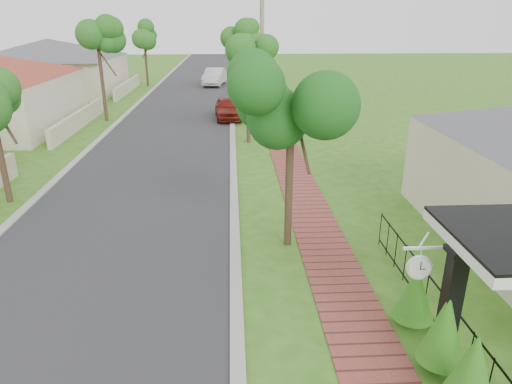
# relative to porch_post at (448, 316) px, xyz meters

# --- Properties ---
(ground) EXTENTS (160.00, 160.00, 0.00)m
(ground) POSITION_rel_porch_post_xyz_m (-4.55, 1.00, -1.12)
(ground) COLOR #2F6618
(ground) RESTS_ON ground
(road) EXTENTS (7.00, 120.00, 0.02)m
(road) POSITION_rel_porch_post_xyz_m (-7.55, 21.00, -1.12)
(road) COLOR #28282B
(road) RESTS_ON ground
(kerb_right) EXTENTS (0.30, 120.00, 0.10)m
(kerb_right) POSITION_rel_porch_post_xyz_m (-3.90, 21.00, -1.12)
(kerb_right) COLOR #9E9E99
(kerb_right) RESTS_ON ground
(kerb_left) EXTENTS (0.30, 120.00, 0.10)m
(kerb_left) POSITION_rel_porch_post_xyz_m (-11.20, 21.00, -1.12)
(kerb_left) COLOR #9E9E99
(kerb_left) RESTS_ON ground
(sidewalk) EXTENTS (1.50, 120.00, 0.03)m
(sidewalk) POSITION_rel_porch_post_xyz_m (-1.30, 21.00, -1.12)
(sidewalk) COLOR brown
(sidewalk) RESTS_ON ground
(porch_post) EXTENTS (0.48, 0.48, 2.52)m
(porch_post) POSITION_rel_porch_post_xyz_m (0.00, 0.00, 0.00)
(porch_post) COLOR black
(porch_post) RESTS_ON ground
(picket_fence) EXTENTS (0.03, 8.02, 1.00)m
(picket_fence) POSITION_rel_porch_post_xyz_m (0.35, 1.00, -0.59)
(picket_fence) COLOR black
(picket_fence) RESTS_ON ground
(street_trees) EXTENTS (10.70, 37.65, 5.89)m
(street_trees) POSITION_rel_porch_post_xyz_m (-7.42, 27.84, 3.42)
(street_trees) COLOR #382619
(street_trees) RESTS_ON ground
(hedge_row) EXTENTS (0.82, 4.43, 1.75)m
(hedge_row) POSITION_rel_porch_post_xyz_m (-0.10, -0.72, -0.33)
(hedge_row) COLOR #1D6414
(hedge_row) RESTS_ON ground
(far_house_grey) EXTENTS (15.56, 15.56, 4.60)m
(far_house_grey) POSITION_rel_porch_post_xyz_m (-19.52, 35.00, 1.22)
(far_house_grey) COLOR beige
(far_house_grey) RESTS_ON ground
(parked_car_red) EXTENTS (1.94, 4.23, 1.40)m
(parked_car_red) POSITION_rel_porch_post_xyz_m (-4.15, 23.18, -0.42)
(parked_car_red) COLOR maroon
(parked_car_red) RESTS_ON ground
(parked_car_white) EXTENTS (2.42, 5.11, 1.62)m
(parked_car_white) POSITION_rel_porch_post_xyz_m (-5.55, 39.28, -0.31)
(parked_car_white) COLOR silver
(parked_car_white) RESTS_ON ground
(near_tree) EXTENTS (2.03, 2.03, 5.21)m
(near_tree) POSITION_rel_porch_post_xyz_m (-2.35, 5.15, 3.03)
(near_tree) COLOR #382619
(near_tree) RESTS_ON ground
(utility_pole) EXTENTS (1.20, 0.24, 8.16)m
(utility_pole) POSITION_rel_porch_post_xyz_m (-2.25, 18.61, 3.02)
(utility_pole) COLOR gray
(utility_pole) RESTS_ON ground
(station_clock) EXTENTS (0.79, 0.13, 0.67)m
(station_clock) POSITION_rel_porch_post_xyz_m (-0.50, 0.40, 0.83)
(station_clock) COLOR white
(station_clock) RESTS_ON ground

